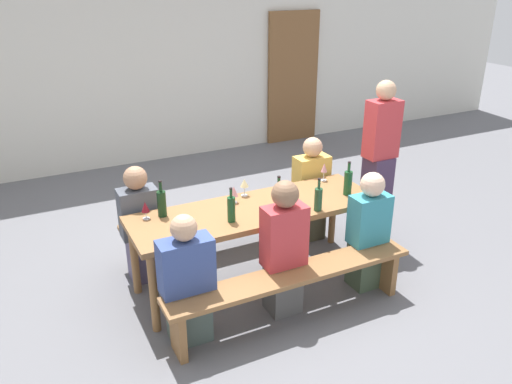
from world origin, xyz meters
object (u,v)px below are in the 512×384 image
(bench_near, at_px, (292,282))
(wine_bottle_0, at_px, (318,199))
(wine_bottle_3, at_px, (348,182))
(seated_guest_far_0, at_px, (140,226))
(bench_far, at_px, (227,218))
(wine_glass_3, at_px, (234,192))
(seated_guest_near_1, at_px, (284,250))
(seated_guest_far_1, at_px, (311,191))
(wine_bottle_2, at_px, (279,201))
(wine_glass_0, at_px, (324,168))
(seated_guest_near_0, at_px, (187,283))
(wine_glass_2, at_px, (244,183))
(wine_glass_4, at_px, (284,184))
(seated_guest_near_2, at_px, (368,233))
(wine_glass_1, at_px, (145,207))
(tasting_table, at_px, (256,216))
(wine_bottle_1, at_px, (162,203))
(wine_bottle_4, at_px, (231,209))
(standing_host, at_px, (379,166))
(wooden_door, at_px, (293,78))

(bench_near, height_order, wine_bottle_0, wine_bottle_0)
(wine_bottle_3, xyz_separation_m, seated_guest_far_0, (-1.82, 0.63, -0.33))
(bench_far, relative_size, wine_glass_3, 13.45)
(seated_guest_near_1, distance_m, seated_guest_far_0, 1.38)
(seated_guest_far_1, bearing_deg, wine_bottle_2, -47.44)
(wine_glass_0, height_order, seated_guest_far_0, seated_guest_far_0)
(seated_guest_near_0, bearing_deg, wine_glass_2, -47.19)
(wine_glass_4, relative_size, seated_guest_far_0, 0.15)
(wine_bottle_0, distance_m, seated_guest_near_2, 0.56)
(bench_near, relative_size, wine_glass_1, 13.79)
(tasting_table, distance_m, seated_guest_far_0, 1.06)
(wine_glass_3, bearing_deg, wine_glass_0, 4.89)
(wine_bottle_1, bearing_deg, seated_guest_near_2, -23.52)
(wine_bottle_3, relative_size, seated_guest_near_0, 0.30)
(wine_glass_0, bearing_deg, bench_near, -133.65)
(bench_far, relative_size, wine_glass_1, 13.79)
(wine_bottle_3, bearing_deg, seated_guest_near_1, -156.27)
(wine_bottle_0, relative_size, wine_bottle_3, 0.91)
(bench_far, relative_size, wine_bottle_4, 7.08)
(seated_guest_near_0, distance_m, standing_host, 2.44)
(wine_glass_1, bearing_deg, seated_guest_near_1, -37.78)
(wine_bottle_1, bearing_deg, wine_bottle_0, -21.58)
(wine_bottle_2, distance_m, wine_bottle_4, 0.42)
(wooden_door, relative_size, wine_bottle_1, 6.46)
(wine_glass_0, relative_size, wine_glass_4, 1.07)
(wine_bottle_4, xyz_separation_m, wine_glass_4, (0.64, 0.25, 0.01))
(wine_glass_2, bearing_deg, wine_glass_0, -0.95)
(wooden_door, xyz_separation_m, bench_far, (-2.48, -2.97, -0.69))
(wooden_door, relative_size, bench_far, 0.98)
(seated_guest_near_2, distance_m, standing_host, 0.98)
(wine_bottle_1, relative_size, seated_guest_far_0, 0.29)
(wine_bottle_0, distance_m, seated_guest_near_0, 1.36)
(bench_near, distance_m, wine_bottle_4, 0.78)
(seated_guest_near_0, height_order, seated_guest_near_2, seated_guest_near_2)
(wine_bottle_2, relative_size, seated_guest_far_1, 0.32)
(wine_bottle_2, distance_m, seated_guest_near_1, 0.44)
(wine_glass_3, relative_size, standing_host, 0.09)
(bench_far, xyz_separation_m, wine_bottle_4, (-0.30, -0.81, 0.51))
(wine_glass_3, distance_m, seated_guest_far_0, 0.91)
(wooden_door, xyz_separation_m, tasting_table, (-2.48, -3.63, -0.38))
(tasting_table, distance_m, wine_bottle_1, 0.84)
(bench_near, distance_m, wine_bottle_2, 0.69)
(wine_glass_4, height_order, seated_guest_near_2, seated_guest_near_2)
(wine_bottle_4, bearing_deg, tasting_table, 26.52)
(bench_near, relative_size, wine_bottle_4, 7.08)
(wine_bottle_1, height_order, wine_glass_2, wine_bottle_1)
(bench_far, xyz_separation_m, wine_glass_3, (-0.13, -0.48, 0.50))
(wine_glass_3, bearing_deg, seated_guest_far_0, 157.54)
(wine_glass_0, relative_size, wine_glass_1, 1.17)
(tasting_table, distance_m, wine_bottle_2, 0.32)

